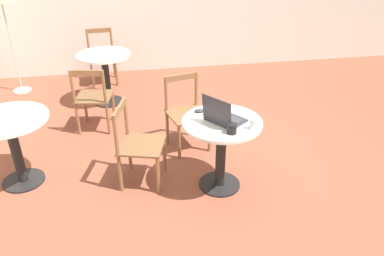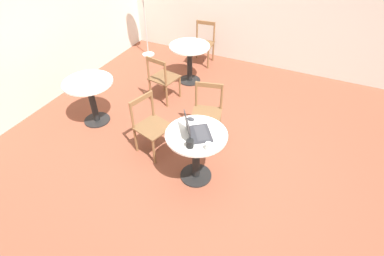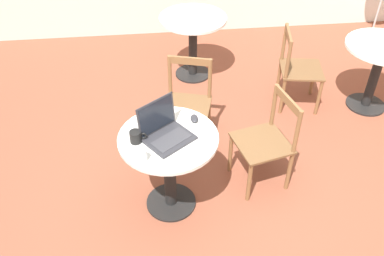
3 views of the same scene
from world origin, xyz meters
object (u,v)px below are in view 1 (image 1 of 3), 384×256
laptop (223,117)px  drinking_glass (253,124)px  cafe_table_mid (105,67)px  cafe_table_far (12,136)px  mouse (199,111)px  chair_near_back (137,145)px  chair_near_right (186,113)px  mug (232,128)px  chair_mid_right (102,56)px  chair_mid_left (93,98)px  cafe_table_near (221,139)px

laptop → drinking_glass: laptop is taller
cafe_table_mid → cafe_table_far: 1.98m
mouse → cafe_table_mid: bearing=25.8°
chair_near_back → chair_near_right: 0.84m
cafe_table_mid → mug: (-2.44, -1.17, 0.24)m
cafe_table_mid → chair_near_right: size_ratio=0.88×
cafe_table_far → chair_mid_right: size_ratio=0.88×
chair_mid_right → chair_mid_left: same height
chair_mid_left → chair_near_right: bearing=-119.0°
cafe_table_near → drinking_glass: 0.39m
laptop → mouse: size_ratio=4.34×
cafe_table_near → drinking_glass: drinking_glass is taller
cafe_table_far → mouse: bearing=-96.1°
cafe_table_near → cafe_table_mid: (2.21, 1.14, 0.00)m
cafe_table_near → chair_near_right: chair_near_right is taller
chair_mid_right → chair_mid_left: (-1.63, 0.05, 0.00)m
cafe_table_mid → chair_mid_left: (-0.79, 0.14, -0.11)m
cafe_table_near → chair_near_right: (0.82, 0.20, -0.11)m
laptop → cafe_table_mid: bearing=27.1°
chair_near_right → chair_mid_left: bearing=61.0°
chair_mid_right → cafe_table_near: bearing=-158.1°
cafe_table_near → drinking_glass: bearing=-129.8°
chair_mid_right → mug: bearing=-159.1°
cafe_table_far → chair_mid_left: bearing=-34.5°
cafe_table_mid → chair_near_right: bearing=-145.9°
cafe_table_far → mug: mug is taller
laptop → drinking_glass: 0.29m
chair_near_back → cafe_table_near: bearing=-105.6°
chair_mid_left → cafe_table_near: bearing=-138.0°
chair_near_right → mug: (-1.05, -0.23, 0.35)m
cafe_table_far → drinking_glass: drinking_glass is taller
mouse → mug: mug is taller
cafe_table_mid → laptop: bearing=-152.9°
cafe_table_far → cafe_table_near: bearing=-101.7°
mouse → cafe_table_near: bearing=-140.7°
cafe_table_mid → chair_near_back: (-1.99, -0.35, -0.11)m
cafe_table_near → cafe_table_mid: size_ratio=1.00×
cafe_table_mid → mug: bearing=-154.4°
chair_near_back → laptop: size_ratio=1.95×
chair_near_back → cafe_table_far: bearing=81.1°
mouse → chair_near_right: bearing=2.7°
cafe_table_far → laptop: bearing=-102.2°
cafe_table_near → cafe_table_mid: same height
cafe_table_near → mouse: size_ratio=7.47×
chair_near_right → mug: size_ratio=6.81×
laptop → mug: size_ratio=3.49×
chair_mid_right → mouse: bearing=-159.6°
cafe_table_mid → drinking_glass: (-2.40, -1.37, 0.24)m
chair_near_back → mouse: chair_near_back is taller
chair_mid_left → drinking_glass: 2.23m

